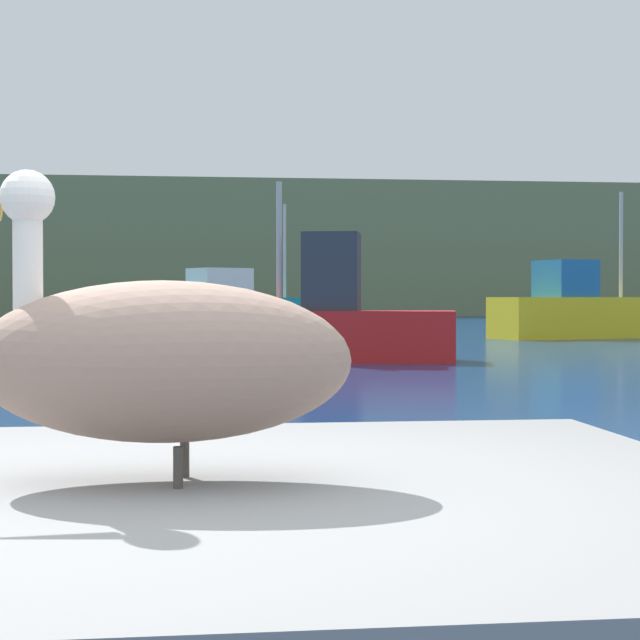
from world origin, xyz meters
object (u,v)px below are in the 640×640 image
(fishing_boat_teal, at_px, (234,310))
(pelican, at_px, (158,358))
(fishing_boat_red, at_px, (341,321))
(mooring_buoy, at_px, (174,386))
(fishing_boat_yellow, at_px, (576,311))

(fishing_boat_teal, bearing_deg, pelican, -120.10)
(pelican, bearing_deg, fishing_boat_teal, -87.25)
(fishing_boat_teal, distance_m, fishing_boat_red, 18.67)
(fishing_boat_teal, height_order, fishing_boat_red, fishing_boat_teal)
(fishing_boat_teal, xyz_separation_m, mooring_buoy, (-1.68, -29.17, -0.50))
(fishing_boat_red, distance_m, mooring_buoy, 11.10)
(pelican, xyz_separation_m, fishing_boat_yellow, (12.73, 30.36, -0.27))
(fishing_boat_teal, bearing_deg, fishing_boat_red, -112.66)
(fishing_boat_yellow, xyz_separation_m, fishing_boat_teal, (-11.19, 7.15, -0.02))
(fishing_boat_yellow, distance_m, fishing_boat_teal, 13.28)
(pelican, distance_m, fishing_boat_yellow, 32.92)
(fishing_boat_red, relative_size, mooring_buoy, 6.33)
(fishing_boat_teal, bearing_deg, fishing_boat_yellow, -60.35)
(fishing_boat_yellow, bearing_deg, mooring_buoy, -136.71)
(pelican, bearing_deg, mooring_buoy, -83.93)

